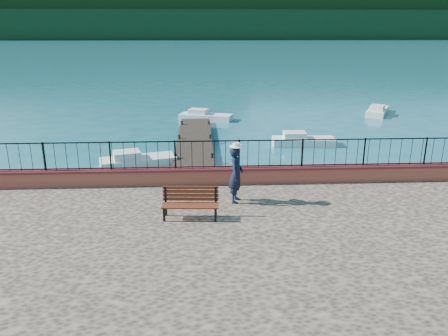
{
  "coord_description": "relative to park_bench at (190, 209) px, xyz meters",
  "views": [
    {
      "loc": [
        -1.58,
        -10.74,
        6.36
      ],
      "look_at": [
        -0.91,
        2.0,
        2.3
      ],
      "focal_mm": 35.0,
      "sensor_mm": 36.0,
      "label": 1
    }
  ],
  "objects": [
    {
      "name": "boat_5",
      "position": [
        14.22,
        21.83,
        -1.07
      ],
      "size": [
        3.08,
        4.18,
        0.8
      ],
      "primitive_type": "cube",
      "rotation": [
        0.0,
        0.0,
        1.07
      ],
      "color": "silver",
      "rests_on": "ground"
    },
    {
      "name": "hat",
      "position": [
        1.4,
        1.19,
        1.56
      ],
      "size": [
        0.44,
        0.44,
        0.12
      ],
      "primitive_type": "cylinder",
      "color": "white",
      "rests_on": "person"
    },
    {
      "name": "dock",
      "position": [
        -0.06,
        11.22,
        -1.32
      ],
      "size": [
        2.0,
        16.0,
        0.3
      ],
      "primitive_type": "cube",
      "color": "#2D231C",
      "rests_on": "ground"
    },
    {
      "name": "ground",
      "position": [
        1.94,
        -0.78,
        -1.47
      ],
      "size": [
        2000.0,
        2000.0,
        0.0
      ],
      "primitive_type": "plane",
      "color": "#19596B",
      "rests_on": "ground"
    },
    {
      "name": "boat_0",
      "position": [
        -2.76,
        9.03,
        -1.07
      ],
      "size": [
        3.81,
        2.27,
        0.8
      ],
      "primitive_type": "cube",
      "rotation": [
        0.0,
        0.0,
        0.29
      ],
      "color": "silver",
      "rests_on": "ground"
    },
    {
      "name": "far_forest",
      "position": [
        1.94,
        299.22,
        7.53
      ],
      "size": [
        900.0,
        60.0,
        18.0
      ],
      "primitive_type": "cube",
      "color": "black",
      "rests_on": "ground"
    },
    {
      "name": "boat_1",
      "position": [
        6.2,
        12.53,
        -1.07
      ],
      "size": [
        3.61,
        1.5,
        0.8
      ],
      "primitive_type": "cube",
      "rotation": [
        0.0,
        0.0,
        -0.06
      ],
      "color": "silver",
      "rests_on": "ground"
    },
    {
      "name": "person",
      "position": [
        1.4,
        1.19,
        0.61
      ],
      "size": [
        0.57,
        0.73,
        1.78
      ],
      "primitive_type": "imported",
      "rotation": [
        0.0,
        0.0,
        1.32
      ],
      "color": "black",
      "rests_on": "promenade"
    },
    {
      "name": "foothills",
      "position": [
        1.94,
        359.22,
        20.53
      ],
      "size": [
        900.0,
        120.0,
        44.0
      ],
      "primitive_type": "cube",
      "color": "black",
      "rests_on": "ground"
    },
    {
      "name": "boat_4",
      "position": [
        0.69,
        20.22,
        -1.07
      ],
      "size": [
        4.04,
        2.41,
        0.8
      ],
      "primitive_type": "cube",
      "rotation": [
        0.0,
        0.0,
        -0.31
      ],
      "color": "silver",
      "rests_on": "ground"
    },
    {
      "name": "parapet",
      "position": [
        1.94,
        2.92,
        0.02
      ],
      "size": [
        28.0,
        0.46,
        0.58
      ],
      "primitive_type": "cube",
      "color": "#A6553C",
      "rests_on": "promenade"
    },
    {
      "name": "railing",
      "position": [
        1.94,
        2.92,
        0.78
      ],
      "size": [
        27.0,
        0.05,
        0.95
      ],
      "primitive_type": "cube",
      "color": "black",
      "rests_on": "parapet"
    },
    {
      "name": "companion_hill",
      "position": [
        221.94,
        559.22,
        -1.47
      ],
      "size": [
        448.0,
        384.0,
        180.0
      ],
      "primitive_type": "ellipsoid",
      "color": "#142D23",
      "rests_on": "ground"
    },
    {
      "name": "park_bench",
      "position": [
        0.0,
        0.0,
        0.0
      ],
      "size": [
        1.63,
        0.63,
        0.89
      ],
      "rotation": [
        0.0,
        0.0,
        -0.06
      ],
      "color": "black",
      "rests_on": "promenade"
    }
  ]
}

